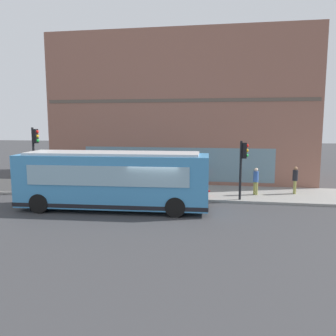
{
  "coord_description": "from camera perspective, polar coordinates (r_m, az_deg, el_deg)",
  "views": [
    {
      "loc": [
        -16.88,
        -3.37,
        4.68
      ],
      "look_at": [
        2.88,
        -0.11,
        1.92
      ],
      "focal_mm": 36.5,
      "sensor_mm": 36.0,
      "label": 1
    }
  ],
  "objects": [
    {
      "name": "traffic_light_down_block",
      "position": [
        23.33,
        -21.32,
        3.24
      ],
      "size": [
        0.32,
        0.49,
        4.13
      ],
      "color": "black",
      "rests_on": "sidewalk_curb"
    },
    {
      "name": "sidewalk_curb",
      "position": [
        22.56,
        0.58,
        -3.93
      ],
      "size": [
        4.69,
        40.0,
        0.15
      ],
      "primitive_type": "cube",
      "color": "gray",
      "rests_on": "ground"
    },
    {
      "name": "traffic_light_near_corner",
      "position": [
        19.99,
        12.44,
        1.49
      ],
      "size": [
        0.32,
        0.49,
        3.42
      ],
      "color": "black",
      "rests_on": "sidewalk_curb"
    },
    {
      "name": "pedestrian_walking_along_curb",
      "position": [
        22.76,
        20.46,
        -1.59
      ],
      "size": [
        0.32,
        0.32,
        1.73
      ],
      "color": "#99994C",
      "rests_on": "sidewalk_curb"
    },
    {
      "name": "building_corner",
      "position": [
        28.67,
        2.65,
        9.58
      ],
      "size": [
        8.63,
        19.64,
        11.12
      ],
      "color": "#8C5B4C",
      "rests_on": "ground"
    },
    {
      "name": "newspaper_vending_box",
      "position": [
        23.62,
        -6.23,
        -2.14
      ],
      "size": [
        0.44,
        0.43,
        0.9
      ],
      "color": "#263F99",
      "rests_on": "sidewalk_curb"
    },
    {
      "name": "ground",
      "position": [
        17.84,
        -1.88,
        -7.37
      ],
      "size": [
        120.0,
        120.0,
        0.0
      ],
      "primitive_type": "plane",
      "color": "#38383A"
    },
    {
      "name": "pedestrian_near_building_entrance",
      "position": [
        21.74,
        14.46,
        -1.85
      ],
      "size": [
        0.32,
        0.32,
        1.67
      ],
      "color": "#99994C",
      "rests_on": "sidewalk_curb"
    },
    {
      "name": "city_bus_nearside",
      "position": [
        18.3,
        -9.16,
        -2.09
      ],
      "size": [
        3.04,
        10.16,
        3.07
      ],
      "color": "#3F8CC6",
      "rests_on": "ground"
    },
    {
      "name": "fire_hydrant",
      "position": [
        20.84,
        6.43,
        -3.74
      ],
      "size": [
        0.35,
        0.35,
        0.74
      ],
      "color": "red",
      "rests_on": "sidewalk_curb"
    }
  ]
}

